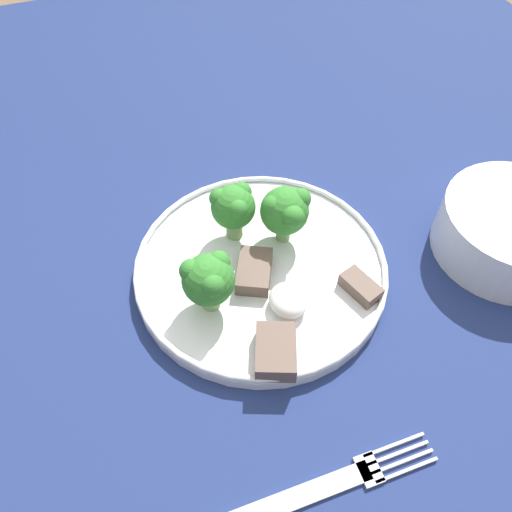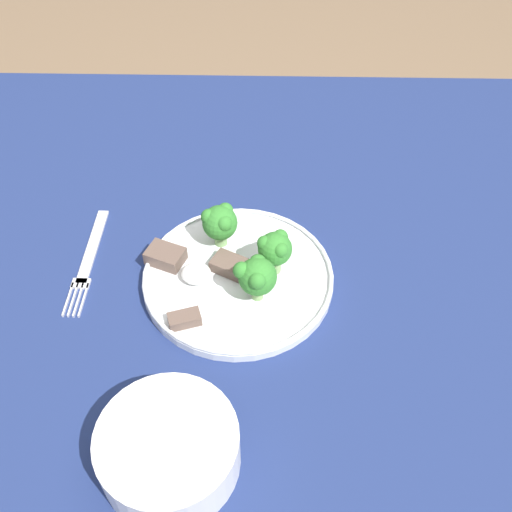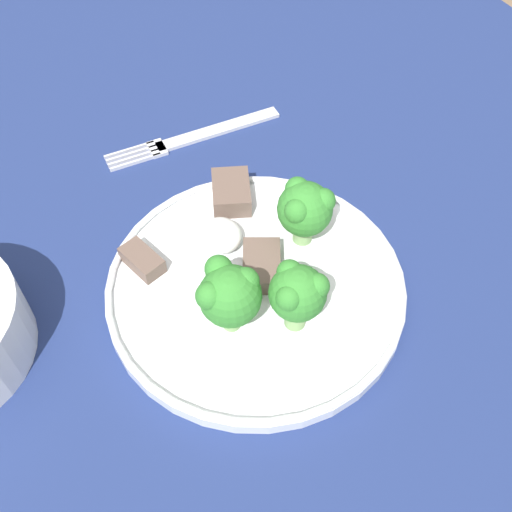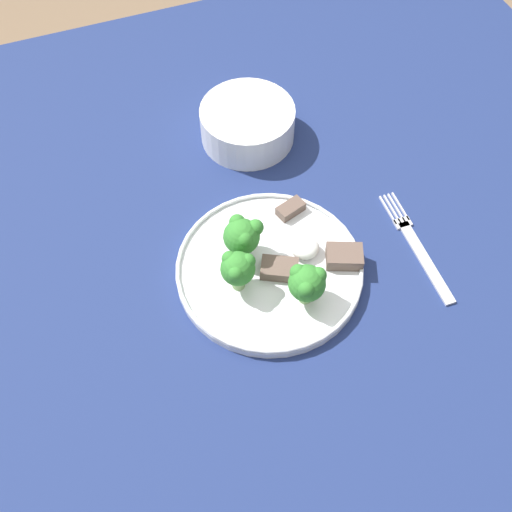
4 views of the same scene
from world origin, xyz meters
The scene contains 12 objects.
ground_plane centered at (0.00, 0.00, 0.00)m, with size 8.00×8.00×0.00m, color #7F664C.
table centered at (0.00, 0.00, 0.67)m, with size 1.33×1.13×0.76m.
dinner_plate centered at (0.03, -0.05, 0.77)m, with size 0.25×0.25×0.02m.
fork centered at (0.23, -0.08, 0.76)m, with size 0.02×0.19×0.00m.
cream_bowl centered at (0.09, 0.20, 0.79)m, with size 0.15×0.15×0.06m.
broccoli_floret_near_rim_left centered at (-0.02, -0.06, 0.81)m, with size 0.05×0.04×0.06m.
broccoli_floret_center_left centered at (0.00, -0.02, 0.81)m, with size 0.05×0.05×0.06m.
broccoli_floret_back_left centered at (0.05, -0.11, 0.81)m, with size 0.05×0.05×0.06m.
meat_slice_front_slice centered at (0.04, -0.06, 0.78)m, with size 0.06×0.05×0.02m.
meat_slice_middle_slice centered at (0.12, -0.07, 0.78)m, with size 0.06×0.05×0.02m.
meat_slice_rear_slice centered at (0.09, 0.03, 0.78)m, with size 0.04×0.03×0.01m.
sauce_dollop centered at (0.08, -0.04, 0.78)m, with size 0.04×0.04×0.02m.
Camera 4 is at (-0.14, -0.44, 1.45)m, focal length 42.00 mm.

